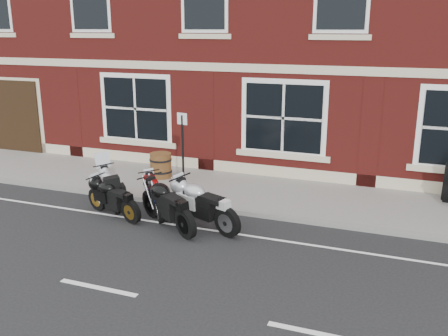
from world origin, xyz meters
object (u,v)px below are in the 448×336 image
Objects in this scene: moto_touring_silver at (111,185)px; moto_sport_silver at (202,203)px; moto_naked_black at (168,202)px; parking_sign at (183,147)px; barrel_planter at (161,165)px; moto_sport_black at (113,196)px; moto_sport_red at (156,193)px.

moto_sport_silver is at bearing -53.21° from moto_touring_silver.
parking_sign reaches higher than moto_naked_black.
moto_sport_black is at bearing -84.91° from barrel_planter.
moto_sport_red reaches higher than barrel_planter.
barrel_planter is (-0.27, 3.06, -0.01)m from moto_sport_black.
moto_touring_silver is 2.28m from moto_naked_black.
moto_naked_black is 2.66× the size of barrel_planter.
moto_sport_red is 0.88× the size of moto_sport_black.
barrel_planter is 1.89m from parking_sign.
moto_sport_silver is (2.35, 0.15, 0.09)m from moto_sport_black.
moto_touring_silver is 1.42m from moto_sport_red.
parking_sign is (-0.59, 2.12, 0.81)m from moto_naked_black.
moto_touring_silver is at bearing -129.18° from parking_sign.
moto_touring_silver is 0.91m from moto_sport_black.
moto_sport_black is 2.40m from parking_sign.
moto_sport_black is at bearing -105.06° from parking_sign.
moto_touring_silver reaches higher than moto_sport_black.
moto_sport_red is 1.00m from moto_naked_black.
moto_naked_black is at bearing -82.38° from moto_sport_red.
moto_sport_black is at bearing 119.02° from moto_naked_black.
moto_sport_black is 0.87× the size of moto_sport_silver.
barrel_planter is at bearing 42.05° from moto_touring_silver.
barrel_planter is at bearing 63.79° from moto_naked_black.
parking_sign reaches higher than moto_touring_silver.
moto_sport_red is 0.76× the size of moto_sport_silver.
moto_touring_silver is 0.70× the size of parking_sign.
moto_sport_red is 0.83× the size of moto_naked_black.
moto_sport_red is 0.74× the size of parking_sign.
moto_naked_black is 2.34m from parking_sign.
moto_naked_black is 0.90× the size of parking_sign.
moto_sport_silver is (2.88, -0.59, 0.07)m from moto_touring_silver.
moto_sport_silver is 2.43m from parking_sign.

